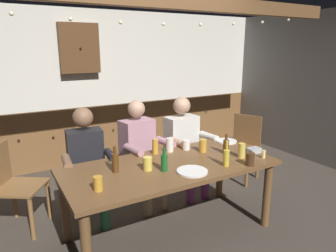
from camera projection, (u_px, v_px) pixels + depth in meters
ground_plane at (177, 239)px, 2.98m from camera, size 7.17×7.17×0.00m
back_wall_upper at (92, 59)px, 4.68m from camera, size 5.98×0.12×1.43m
back_wall_wainscot at (97, 133)px, 4.97m from camera, size 5.98×0.12×0.91m
dining_table at (170, 173)px, 2.94m from camera, size 2.00×0.91×0.72m
person_0 at (87, 160)px, 3.21m from camera, size 0.53×0.55×1.20m
person_1 at (141, 149)px, 3.51m from camera, size 0.55×0.57×1.22m
person_2 at (185, 142)px, 3.80m from camera, size 0.57×0.53×1.21m
chair_empty_near_right at (243, 145)px, 4.30m from camera, size 0.58×0.58×0.88m
chair_empty_near_left at (11, 184)px, 3.07m from camera, size 0.61×0.61×0.88m
table_candle at (264, 154)px, 3.07m from camera, size 0.04×0.04×0.08m
condiment_caddy at (254, 150)px, 3.23m from camera, size 0.14×0.10×0.05m
plate_0 at (192, 171)px, 2.74m from camera, size 0.28×0.28×0.01m
plate_1 at (227, 141)px, 3.61m from camera, size 0.24×0.24×0.01m
bottle_0 at (115, 162)px, 2.72m from camera, size 0.06×0.06×0.24m
bottle_1 at (226, 157)px, 2.86m from camera, size 0.06×0.06×0.24m
bottle_2 at (164, 162)px, 2.74m from camera, size 0.06×0.06×0.21m
bottle_3 at (226, 146)px, 3.19m from camera, size 0.06×0.06×0.21m
pint_glass_0 at (98, 184)px, 2.37m from camera, size 0.07×0.07×0.12m
pint_glass_1 at (242, 150)px, 3.08m from camera, size 0.07×0.07×0.15m
pint_glass_2 at (186, 145)px, 3.32m from camera, size 0.08×0.08×0.10m
pint_glass_3 at (250, 159)px, 2.88m from camera, size 0.08×0.08×0.12m
pint_glass_4 at (148, 164)px, 2.77m from camera, size 0.08×0.08×0.12m
pint_glass_5 at (155, 146)px, 3.19m from camera, size 0.06×0.06×0.16m
pint_glass_6 at (170, 145)px, 3.26m from camera, size 0.08×0.08×0.15m
pint_glass_7 at (203, 146)px, 3.25m from camera, size 0.08×0.08×0.14m
wall_dart_cabinet at (79, 48)px, 4.43m from camera, size 0.56×0.15×0.70m
string_lights at (143, 18)px, 3.04m from camera, size 4.22×0.04×0.15m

